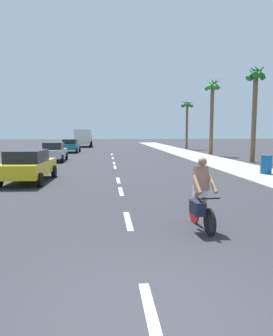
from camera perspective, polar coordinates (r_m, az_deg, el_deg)
name	(u,v)px	position (r m, az deg, el deg)	size (l,w,h in m)	color
ground_plane	(114,163)	(23.95, -4.17, 0.85)	(160.00, 160.00, 0.00)	#2D2D33
sidewalk_strip	(207,159)	(27.32, 12.86, 1.57)	(3.60, 80.00, 0.14)	#9E998E
lane_stripe_0	(152,317)	(4.56, 2.82, -25.81)	(0.16, 1.80, 0.01)	white
lane_stripe_1	(128,221)	(8.66, -1.57, -9.71)	(0.16, 1.80, 0.01)	white
lane_stripe_2	(121,191)	(12.78, -2.90, -4.32)	(0.16, 1.80, 0.01)	white
lane_stripe_3	(118,180)	(15.63, -3.40, -2.29)	(0.16, 1.80, 0.01)	white
lane_stripe_4	(115,167)	(21.41, -4.00, 0.16)	(0.16, 1.80, 0.01)	white
lane_stripe_5	(114,163)	(24.18, -4.19, 0.91)	(0.16, 1.80, 0.01)	white
lane_stripe_6	(113,158)	(28.78, -4.41, 1.84)	(0.16, 1.80, 0.01)	white
lane_stripe_7	(112,154)	(33.48, -4.58, 2.53)	(0.16, 1.80, 0.01)	white
cyclist	(200,197)	(7.88, 11.77, -5.31)	(0.65, 1.71, 1.82)	black
parked_car_yellow	(28,165)	(15.92, -19.39, 0.54)	(2.14, 4.35, 1.57)	gold
parked_car_silver	(54,151)	(26.54, -15.02, 3.02)	(1.84, 3.94, 1.57)	#B7BABF
parked_car_teal	(71,145)	(37.31, -12.11, 4.12)	(2.06, 4.23, 1.57)	#14727A
delivery_truck	(83,138)	(50.92, -9.82, 5.58)	(2.69, 6.25, 2.80)	maroon
palm_tree_mid	(255,88)	(26.69, 21.17, 13.73)	(1.71, 1.83, 7.74)	brown
palm_tree_far	(212,98)	(33.16, 13.86, 12.41)	(1.78, 1.74, 8.00)	brown
palm_tree_distant	(187,110)	(44.20, 9.35, 10.57)	(1.99, 1.75, 6.95)	brown
trash_bin_near	(266,164)	(18.48, 22.89, 0.62)	(0.60, 0.60, 1.03)	#14518C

